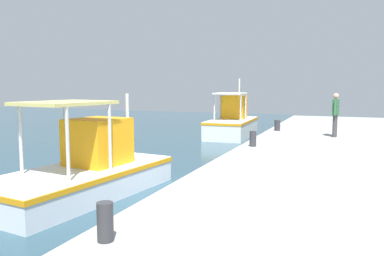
# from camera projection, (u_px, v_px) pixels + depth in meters

# --- Properties ---
(fishing_boat_second) EXTENTS (5.36, 2.85, 2.57)m
(fishing_boat_second) POSITION_uv_depth(u_px,v_px,m) (85.00, 171.00, 9.95)
(fishing_boat_second) COLOR white
(fishing_boat_second) RESTS_ON ground
(fishing_boat_third) EXTENTS (4.82, 2.25, 3.24)m
(fishing_boat_third) POSITION_uv_depth(u_px,v_px,m) (232.00, 123.00, 21.48)
(fishing_boat_third) COLOR white
(fishing_boat_third) RESTS_ON ground
(fisherman_standing) EXTENTS (0.60, 0.26, 1.72)m
(fisherman_standing) POSITION_uv_depth(u_px,v_px,m) (335.00, 113.00, 15.17)
(fisherman_standing) COLOR #3F3F42
(fisherman_standing) RESTS_ON quay_pier
(mooring_bollard_second) EXTENTS (0.21, 0.21, 0.51)m
(mooring_bollard_second) POSITION_uv_depth(u_px,v_px,m) (105.00, 222.00, 4.97)
(mooring_bollard_second) COLOR #333338
(mooring_bollard_second) RESTS_ON quay_pier
(mooring_bollard_third) EXTENTS (0.22, 0.22, 0.51)m
(mooring_bollard_third) POSITION_uv_depth(u_px,v_px,m) (253.00, 139.00, 12.83)
(mooring_bollard_third) COLOR #333338
(mooring_bollard_third) RESTS_ON quay_pier
(mooring_bollard_fourth) EXTENTS (0.26, 0.26, 0.47)m
(mooring_bollard_fourth) POSITION_uv_depth(u_px,v_px,m) (277.00, 125.00, 17.37)
(mooring_bollard_fourth) COLOR #333338
(mooring_bollard_fourth) RESTS_ON quay_pier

